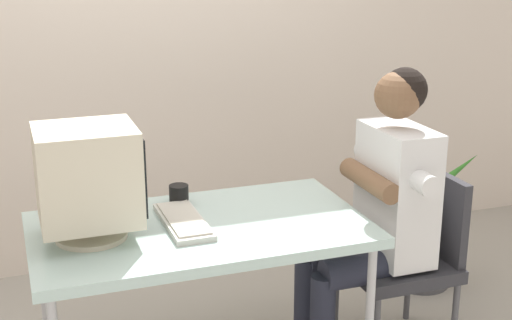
% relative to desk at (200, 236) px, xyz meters
% --- Properties ---
extents(wall_back, '(8.00, 0.10, 3.00)m').
position_rel_desk_xyz_m(wall_back, '(0.30, 1.40, 0.81)').
color(wall_back, beige).
rests_on(wall_back, ground_plane).
extents(desk, '(1.36, 0.78, 0.73)m').
position_rel_desk_xyz_m(desk, '(0.00, 0.00, 0.00)').
color(desk, '#B7B7BC').
rests_on(desk, ground_plane).
extents(crt_monitor, '(0.38, 0.34, 0.44)m').
position_rel_desk_xyz_m(crt_monitor, '(-0.43, 0.01, 0.30)').
color(crt_monitor, beige).
rests_on(crt_monitor, desk).
extents(keyboard, '(0.16, 0.43, 0.03)m').
position_rel_desk_xyz_m(keyboard, '(-0.06, 0.02, 0.06)').
color(keyboard, silver).
rests_on(keyboard, desk).
extents(office_chair, '(0.46, 0.46, 0.84)m').
position_rel_desk_xyz_m(office_chair, '(0.98, -0.02, -0.21)').
color(office_chair, '#4C4C51').
rests_on(office_chair, ground_plane).
extents(person_seated, '(0.68, 0.60, 1.33)m').
position_rel_desk_xyz_m(person_seated, '(0.81, -0.02, 0.04)').
color(person_seated, silver).
rests_on(person_seated, ground_plane).
extents(potted_plant, '(0.56, 0.62, 0.79)m').
position_rel_desk_xyz_m(potted_plant, '(1.39, 0.51, -0.41)').
color(potted_plant, '#4C4C51').
rests_on(potted_plant, ground_plane).
extents(desk_mug, '(0.08, 0.10, 0.09)m').
position_rel_desk_xyz_m(desk_mug, '(-0.02, 0.26, 0.09)').
color(desk_mug, black).
rests_on(desk_mug, desk).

